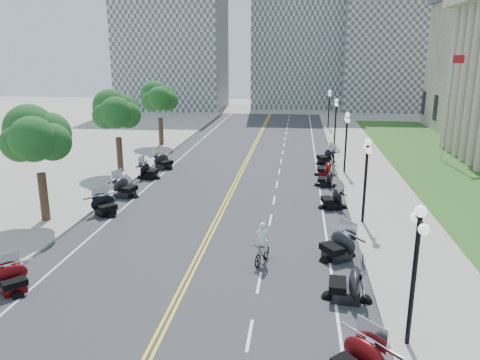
{
  "coord_description": "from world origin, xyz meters",
  "views": [
    {
      "loc": [
        4.68,
        -22.53,
        9.7
      ],
      "look_at": [
        1.15,
        5.61,
        2.0
      ],
      "focal_mm": 35.0,
      "sensor_mm": 36.0,
      "label": 1
    }
  ],
  "objects_px": {
    "motorcycle_n_3": "(358,359)",
    "bicycle": "(262,253)",
    "flagpole": "(447,107)",
    "cyclist_rider": "(263,225)"
  },
  "relations": [
    {
      "from": "flagpole",
      "to": "bicycle",
      "type": "distance_m",
      "value": 28.6
    },
    {
      "from": "flagpole",
      "to": "cyclist_rider",
      "type": "xyz_separation_m",
      "value": [
        -14.83,
        -24.04,
        -3.05
      ]
    },
    {
      "from": "motorcycle_n_3",
      "to": "flagpole",
      "type": "bearing_deg",
      "value": 117.21
    },
    {
      "from": "flagpole",
      "to": "motorcycle_n_3",
      "type": "relative_size",
      "value": 4.87
    },
    {
      "from": "bicycle",
      "to": "cyclist_rider",
      "type": "relative_size",
      "value": 1.04
    },
    {
      "from": "motorcycle_n_3",
      "to": "bicycle",
      "type": "distance_m",
      "value": 8.64
    },
    {
      "from": "cyclist_rider",
      "to": "bicycle",
      "type": "bearing_deg",
      "value": -0.0
    },
    {
      "from": "motorcycle_n_3",
      "to": "cyclist_rider",
      "type": "height_order",
      "value": "cyclist_rider"
    },
    {
      "from": "flagpole",
      "to": "cyclist_rider",
      "type": "distance_m",
      "value": 28.41
    },
    {
      "from": "flagpole",
      "to": "motorcycle_n_3",
      "type": "bearing_deg",
      "value": -109.48
    }
  ]
}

